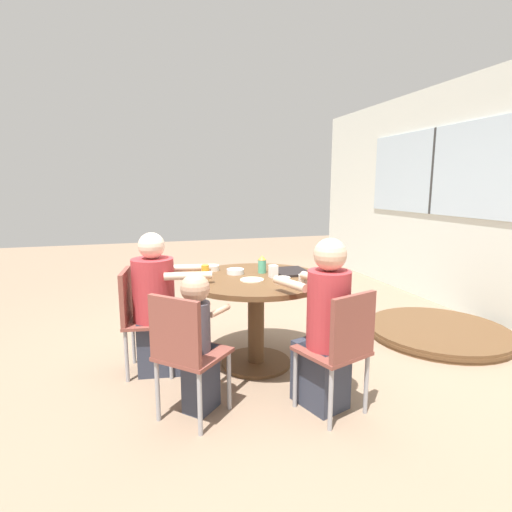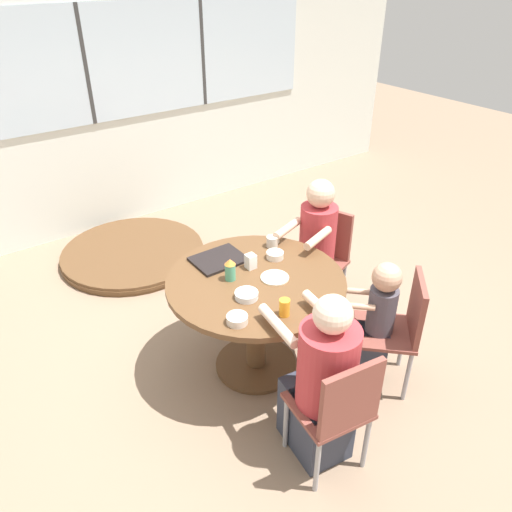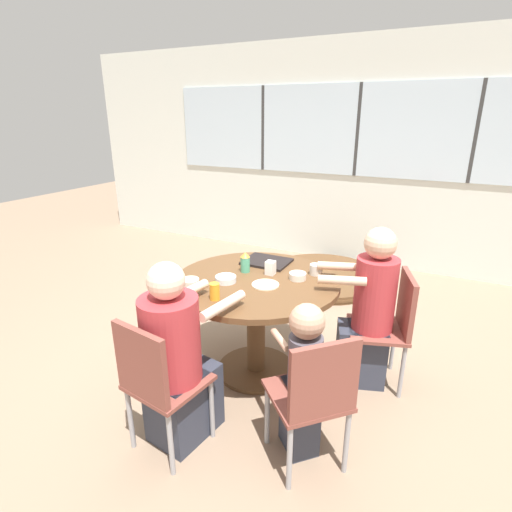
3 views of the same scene
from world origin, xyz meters
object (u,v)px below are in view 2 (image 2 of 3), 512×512
object	(u,v)px
bowl_white_shallow	(246,295)
bowl_fruit	(275,255)
juice_glass	(284,308)
folded_table_stack	(133,253)
person_man_blue_shirt	(314,256)
person_woman_green_shirt	(322,386)
person_toddler	(376,325)
coffee_mug	(272,241)
chair_for_toddler	(400,323)
sippy_cup	(230,269)
chair_for_man_blue_shirt	(324,251)
milk_carton_small	(251,261)
chair_for_woman_green_shirt	(339,406)
bowl_cereal	(237,319)

from	to	relation	value
bowl_white_shallow	bowl_fruit	size ratio (longest dim) A/B	1.21
juice_glass	folded_table_stack	world-z (taller)	juice_glass
folded_table_stack	person_man_blue_shirt	bearing A→B (deg)	-63.57
person_woman_green_shirt	person_toddler	size ratio (longest dim) A/B	1.20
person_man_blue_shirt	coffee_mug	size ratio (longest dim) A/B	13.17
chair_for_toddler	sippy_cup	size ratio (longest dim) A/B	5.52
sippy_cup	bowl_white_shallow	world-z (taller)	sippy_cup
person_man_blue_shirt	bowl_white_shallow	size ratio (longest dim) A/B	8.06
sippy_cup	person_man_blue_shirt	bearing A→B (deg)	10.24
person_woman_green_shirt	juice_glass	xyz separation A→B (m)	(0.03, 0.39, 0.31)
chair_for_man_blue_shirt	milk_carton_small	bearing A→B (deg)	82.81
chair_for_woman_green_shirt	folded_table_stack	world-z (taller)	chair_for_woman_green_shirt
milk_carton_small	bowl_fruit	world-z (taller)	milk_carton_small
chair_for_woman_green_shirt	bowl_white_shallow	xyz separation A→B (m)	(-0.03, 0.83, 0.28)
sippy_cup	bowl_white_shallow	xyz separation A→B (m)	(-0.03, -0.23, -0.06)
person_toddler	bowl_white_shallow	world-z (taller)	person_toddler
chair_for_man_blue_shirt	folded_table_stack	size ratio (longest dim) A/B	0.61
person_woman_green_shirt	bowl_white_shallow	world-z (taller)	person_woman_green_shirt
coffee_mug	sippy_cup	size ratio (longest dim) A/B	0.58
coffee_mug	juice_glass	size ratio (longest dim) A/B	0.82
folded_table_stack	sippy_cup	bearing A→B (deg)	-91.48
chair_for_woman_green_shirt	milk_carton_small	xyz separation A→B (m)	(0.19, 1.10, 0.31)
juice_glass	bowl_cereal	xyz separation A→B (m)	(-0.27, 0.11, -0.03)
person_toddler	coffee_mug	bearing A→B (deg)	59.64
milk_carton_small	bowl_white_shallow	size ratio (longest dim) A/B	0.69
chair_for_woman_green_shirt	milk_carton_small	world-z (taller)	milk_carton_small
chair_for_toddler	juice_glass	size ratio (longest dim) A/B	7.82
chair_for_toddler	chair_for_woman_green_shirt	bearing A→B (deg)	153.18
chair_for_woman_green_shirt	person_woman_green_shirt	xyz separation A→B (m)	(0.02, 0.17, 0.00)
chair_for_man_blue_shirt	person_toddler	distance (m)	0.95
chair_for_man_blue_shirt	coffee_mug	xyz separation A→B (m)	(-0.57, -0.03, 0.30)
person_woman_green_shirt	person_toddler	world-z (taller)	person_woman_green_shirt
chair_for_man_blue_shirt	person_toddler	bearing A→B (deg)	140.52
chair_for_toddler	bowl_white_shallow	size ratio (longest dim) A/B	5.83
person_woman_green_shirt	bowl_fruit	world-z (taller)	person_woman_green_shirt
bowl_white_shallow	folded_table_stack	xyz separation A→B (m)	(0.08, 2.13, -0.75)
chair_for_woman_green_shirt	sippy_cup	distance (m)	1.12
person_woman_green_shirt	sippy_cup	xyz separation A→B (m)	(-0.02, 0.90, 0.34)
person_man_blue_shirt	chair_for_man_blue_shirt	bearing A→B (deg)	-90.00
bowl_cereal	bowl_fruit	bearing A→B (deg)	35.46
coffee_mug	bowl_cereal	bearing A→B (deg)	-140.40
coffee_mug	folded_table_stack	xyz separation A→B (m)	(-0.45, 1.71, -0.77)
person_woman_green_shirt	person_toddler	distance (m)	0.74
milk_carton_small	chair_for_toddler	bearing A→B (deg)	-51.95
chair_for_woman_green_shirt	person_toddler	size ratio (longest dim) A/B	0.89
chair_for_woman_green_shirt	chair_for_toddler	world-z (taller)	same
chair_for_toddler	juice_glass	bearing A→B (deg)	115.47
chair_for_man_blue_shirt	chair_for_toddler	xyz separation A→B (m)	(-0.23, -1.00, 0.00)
milk_carton_small	folded_table_stack	size ratio (longest dim) A/B	0.07
person_toddler	chair_for_woman_green_shirt	bearing A→B (deg)	162.68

